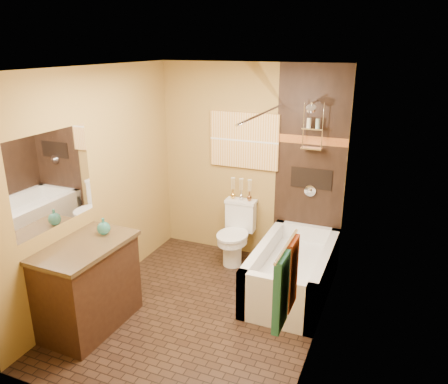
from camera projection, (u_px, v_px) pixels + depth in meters
The scene contains 23 objects.
floor at pixel (201, 311), 4.65m from camera, with size 3.00×3.00×0.00m, color black.
wall_left at pixel (98, 186), 4.68m from camera, with size 0.02×3.00×2.50m, color olive.
wall_right at pixel (322, 219), 3.81m from camera, with size 0.02×3.00×2.50m, color olive.
wall_back at pixel (250, 164), 5.56m from camera, with size 2.40×0.02×2.50m, color olive.
wall_front at pixel (101, 271), 2.93m from camera, with size 2.40×0.02×2.50m, color olive.
ceiling at pixel (196, 68), 3.84m from camera, with size 3.00×3.00×0.00m, color silver.
alcove_tile_back at pixel (310, 170), 5.26m from camera, with size 0.85×0.01×2.50m, color black.
alcove_tile_right at pixel (335, 193), 4.47m from camera, with size 0.01×1.50×2.50m, color black.
mosaic_band_back at pixel (312, 140), 5.14m from camera, with size 0.85×0.01×0.10m, color #98421B.
mosaic_band_right at pixel (337, 158), 4.35m from camera, with size 0.01×1.50×0.10m, color #98421B.
alcove_niche at pixel (311, 179), 5.28m from camera, with size 0.50×0.01×0.25m, color black.
shower_fixtures at pixel (312, 138), 5.02m from camera, with size 0.24×0.33×1.16m.
curtain_rod at pixel (263, 113), 4.51m from camera, with size 0.03×0.03×1.55m, color silver.
towel_bar at pixel (286, 246), 2.85m from camera, with size 0.02×0.02×0.55m, color silver.
towel_teal at pixel (281, 292), 2.82m from camera, with size 0.05×0.22×0.52m, color #21696E.
towel_rust at pixel (291, 274), 3.04m from camera, with size 0.05×0.22×0.52m, color maroon.
sunset_painting at pixel (244, 140), 5.46m from camera, with size 0.90×0.04×0.70m, color orange.
vanity_mirror at pixel (53, 180), 4.05m from camera, with size 0.01×1.00×0.90m, color white.
bathtub at pixel (292, 274), 4.94m from camera, with size 0.80×1.50×0.55m.
toilet at pixel (236, 233), 5.61m from camera, with size 0.40×0.59×0.78m.
vanity at pixel (87, 285), 4.29m from camera, with size 0.64×1.03×0.89m.
teal_bottle at pixel (104, 226), 4.33m from camera, with size 0.13×0.13×0.21m, color #2A8074, non-canonical shape.
bud_vases at pixel (241, 189), 5.59m from camera, with size 0.29×0.06×0.28m.
Camera 1 is at (1.76, -3.59, 2.70)m, focal length 35.00 mm.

